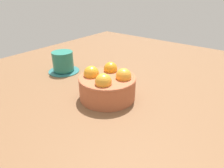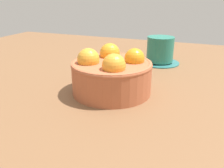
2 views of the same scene
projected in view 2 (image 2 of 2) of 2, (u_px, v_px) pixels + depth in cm
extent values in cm
cube|color=brown|center=(112.00, 99.00, 50.38)|extent=(143.75, 118.83, 3.32)
cylinder|color=#AD5938|center=(112.00, 77.00, 48.61)|extent=(16.14, 16.14, 6.48)
torus|color=#AD5938|center=(112.00, 64.00, 47.58)|extent=(16.34, 16.34, 1.00)
sphere|color=orange|center=(135.00, 58.00, 47.57)|extent=(4.07, 4.07, 4.07)
sphere|color=orange|center=(110.00, 53.00, 51.47)|extent=(4.40, 4.40, 4.40)
sphere|color=orange|center=(88.00, 59.00, 46.80)|extent=(4.43, 4.43, 4.43)
sphere|color=orange|center=(114.00, 65.00, 42.90)|extent=(4.37, 4.37, 4.37)
cylinder|color=#2A6969|center=(159.00, 62.00, 70.01)|extent=(11.54, 11.54, 0.60)
cylinder|color=#237260|center=(160.00, 49.00, 68.62)|extent=(7.69, 7.69, 7.12)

